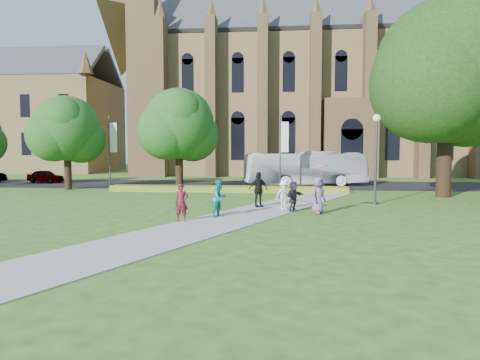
# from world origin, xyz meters

# --- Properties ---
(ground) EXTENTS (160.00, 160.00, 0.00)m
(ground) POSITION_xyz_m (0.00, 0.00, 0.00)
(ground) COLOR #305C1B
(ground) RESTS_ON ground
(road) EXTENTS (160.00, 10.00, 0.02)m
(road) POSITION_xyz_m (0.00, 20.00, 0.01)
(road) COLOR black
(road) RESTS_ON ground
(footpath) EXTENTS (15.58, 28.54, 0.04)m
(footpath) POSITION_xyz_m (0.00, 1.00, 0.02)
(footpath) COLOR #B2B2A8
(footpath) RESTS_ON ground
(flower_hedge) EXTENTS (18.00, 1.40, 0.45)m
(flower_hedge) POSITION_xyz_m (-2.00, 13.20, 0.23)
(flower_hedge) COLOR #AF9223
(flower_hedge) RESTS_ON ground
(cathedral) EXTENTS (52.60, 18.25, 28.00)m
(cathedral) POSITION_xyz_m (10.00, 39.73, 12.98)
(cathedral) COLOR brown
(cathedral) RESTS_ON ground
(building_west) EXTENTS (22.00, 14.00, 18.30)m
(building_west) POSITION_xyz_m (-34.00, 42.00, 9.21)
(building_west) COLOR brown
(building_west) RESTS_ON ground
(streetlamp) EXTENTS (0.44, 0.44, 5.24)m
(streetlamp) POSITION_xyz_m (7.50, 6.50, 3.30)
(streetlamp) COLOR #38383D
(streetlamp) RESTS_ON ground
(large_tree) EXTENTS (9.60, 9.60, 13.20)m
(large_tree) POSITION_xyz_m (13.00, 11.00, 8.37)
(large_tree) COLOR #332114
(large_tree) RESTS_ON ground
(street_tree_0) EXTENTS (5.20, 5.20, 7.50)m
(street_tree_0) POSITION_xyz_m (-15.00, 14.00, 4.87)
(street_tree_0) COLOR #332114
(street_tree_0) RESTS_ON ground
(street_tree_1) EXTENTS (5.60, 5.60, 8.05)m
(street_tree_1) POSITION_xyz_m (-6.00, 14.50, 5.22)
(street_tree_1) COLOR #332114
(street_tree_1) RESTS_ON ground
(banner_pole_0) EXTENTS (0.70, 0.10, 6.00)m
(banner_pole_0) POSITION_xyz_m (2.11, 15.20, 3.39)
(banner_pole_0) COLOR #38383D
(banner_pole_0) RESTS_ON ground
(banner_pole_1) EXTENTS (0.70, 0.10, 6.00)m
(banner_pole_1) POSITION_xyz_m (-11.89, 15.20, 3.39)
(banner_pole_1) COLOR #38383D
(banner_pole_1) RESTS_ON ground
(tour_coach) EXTENTS (11.20, 5.19, 3.04)m
(tour_coach) POSITION_xyz_m (4.26, 19.27, 1.54)
(tour_coach) COLOR silver
(tour_coach) RESTS_ON road
(car_0) EXTENTS (3.85, 2.26, 1.23)m
(car_0) POSITION_xyz_m (-20.74, 20.71, 0.64)
(car_0) COLOR gray
(car_0) RESTS_ON road
(pedestrian_0) EXTENTS (0.70, 0.57, 1.66)m
(pedestrian_0) POSITION_xyz_m (-2.37, -0.61, 0.87)
(pedestrian_0) COLOR maroon
(pedestrian_0) RESTS_ON footpath
(pedestrian_1) EXTENTS (1.03, 1.08, 1.75)m
(pedestrian_1) POSITION_xyz_m (-0.87, 0.78, 0.92)
(pedestrian_1) COLOR teal
(pedestrian_1) RESTS_ON footpath
(pedestrian_2) EXTENTS (1.14, 0.97, 1.52)m
(pedestrian_2) POSITION_xyz_m (2.16, 3.64, 0.80)
(pedestrian_2) COLOR white
(pedestrian_2) RESTS_ON footpath
(pedestrian_3) EXTENTS (1.22, 0.96, 1.93)m
(pedestrian_3) POSITION_xyz_m (0.77, 4.50, 1.01)
(pedestrian_3) COLOR black
(pedestrian_3) RESTS_ON footpath
(pedestrian_4) EXTENTS (1.01, 1.04, 1.80)m
(pedestrian_4) POSITION_xyz_m (3.84, 2.40, 0.94)
(pedestrian_4) COLOR slate
(pedestrian_4) RESTS_ON footpath
(pedestrian_5) EXTENTS (1.18, 1.44, 1.54)m
(pedestrian_5) POSITION_xyz_m (2.64, 3.02, 0.81)
(pedestrian_5) COLOR #27272E
(pedestrian_5) RESTS_ON footpath
(parasol) EXTENTS (0.69, 0.69, 0.59)m
(parasol) POSITION_xyz_m (4.02, 2.50, 2.13)
(parasol) COLOR pink
(parasol) RESTS_ON pedestrian_4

